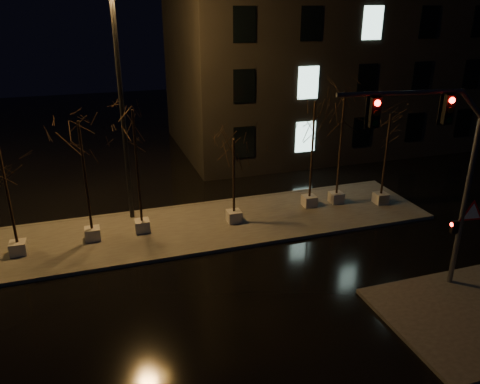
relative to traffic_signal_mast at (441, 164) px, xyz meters
name	(u,v)px	position (x,y,z in m)	size (l,w,h in m)	color
ground	(244,297)	(-6.44, 1.47, -4.88)	(90.00, 90.00, 0.00)	black
median	(204,226)	(-6.44, 7.47, -4.81)	(22.00, 5.00, 0.15)	#44423C
building	(348,39)	(7.56, 19.47, 2.62)	(25.00, 12.00, 15.00)	black
tree_0	(3,171)	(-14.45, 7.13, -1.07)	(1.80, 1.80, 4.83)	#A39F98
tree_1	(81,149)	(-11.47, 7.52, -0.57)	(1.80, 1.80, 5.48)	#A39F98
tree_2	(135,139)	(-9.28, 7.65, -0.35)	(1.80, 1.80, 5.77)	#A39F98
tree_3	(234,158)	(-4.99, 7.33, -1.55)	(1.80, 1.80, 4.19)	#A39F98
tree_4	(314,126)	(-0.75, 7.92, -0.51)	(1.80, 1.80, 5.56)	#A39F98
tree_5	(343,117)	(0.79, 7.89, -0.20)	(1.80, 1.80, 5.97)	#A39F98
tree_6	(388,135)	(2.97, 7.11, -1.05)	(1.80, 1.80, 4.85)	#A39F98
traffic_signal_mast	(441,164)	(0.00, 0.00, 0.00)	(5.85, 0.95, 7.20)	#57585E
streetlight_main	(120,92)	(-9.58, 9.37, 1.35)	(2.58, 1.11, 10.54)	black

